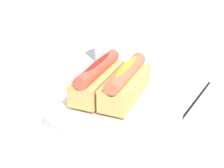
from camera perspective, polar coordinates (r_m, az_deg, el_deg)
The scene contains 7 objects.
ground_plane at distance 0.58m, azimuth 1.26°, elevation -5.17°, with size 2.40×2.40×0.00m, color beige.
serving_bowl at distance 0.58m, azimuth 0.00°, elevation -2.92°, with size 0.27×0.27×0.03m.
hotdog_front at distance 0.56m, azimuth 2.65°, elevation 0.30°, with size 0.16×0.10×0.06m.
hotdog_back at distance 0.58m, azimuth -2.57°, elevation 1.12°, with size 0.16×0.10×0.06m.
water_glass at distance 0.80m, azimuth -0.76°, elevation 7.19°, with size 0.07×0.07×0.09m.
napkin_box at distance 0.40m, azimuth -18.93°, elevation -9.74°, with size 0.11×0.04×0.15m, color white.
chopstick_near at distance 0.62m, azimuth 14.96°, elevation -3.33°, with size 0.01×0.01×0.22m, color black.
Camera 1 is at (-0.49, -0.01, 0.30)m, focal length 49.13 mm.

